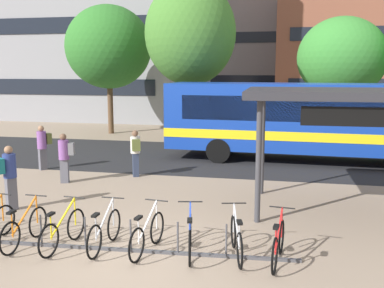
{
  "coord_description": "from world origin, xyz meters",
  "views": [
    {
      "loc": [
        3.02,
        -8.19,
        3.74
      ],
      "look_at": [
        0.33,
        4.72,
        1.54
      ],
      "focal_mm": 41.55,
      "sensor_mm": 36.0,
      "label": 1
    }
  ],
  "objects_px": {
    "parked_bicycle_blue_7": "(190,237)",
    "parked_bicycle_orange_3": "(25,228)",
    "parked_bicycle_red_9": "(278,244)",
    "transit_shelter": "(366,98)",
    "parked_bicycle_white_6": "(147,235)",
    "commuter_olive_pack_0": "(135,150)",
    "commuter_olive_pack_3": "(43,144)",
    "street_tree_3": "(109,47)",
    "parked_bicycle_yellow_4": "(63,231)",
    "commuter_grey_pack_2": "(65,155)",
    "commuter_teal_pack_1": "(9,173)",
    "parked_bicycle_silver_8": "(236,239)",
    "city_bus": "(316,119)",
    "street_tree_0": "(190,33)",
    "parked_bicycle_silver_5": "(105,232)",
    "street_tree_1": "(342,58)"
  },
  "relations": [
    {
      "from": "street_tree_0",
      "to": "street_tree_1",
      "type": "relative_size",
      "value": 1.21
    },
    {
      "from": "commuter_olive_pack_3",
      "to": "commuter_teal_pack_1",
      "type": "bearing_deg",
      "value": 58.11
    },
    {
      "from": "parked_bicycle_blue_7",
      "to": "street_tree_1",
      "type": "distance_m",
      "value": 19.41
    },
    {
      "from": "parked_bicycle_white_6",
      "to": "street_tree_1",
      "type": "bearing_deg",
      "value": -10.48
    },
    {
      "from": "parked_bicycle_blue_7",
      "to": "parked_bicycle_orange_3",
      "type": "bearing_deg",
      "value": 82.62
    },
    {
      "from": "commuter_grey_pack_2",
      "to": "street_tree_1",
      "type": "distance_m",
      "value": 17.2
    },
    {
      "from": "street_tree_0",
      "to": "parked_bicycle_orange_3",
      "type": "bearing_deg",
      "value": -92.58
    },
    {
      "from": "city_bus",
      "to": "parked_bicycle_red_9",
      "type": "bearing_deg",
      "value": -94.86
    },
    {
      "from": "parked_bicycle_red_9",
      "to": "transit_shelter",
      "type": "relative_size",
      "value": 0.28
    },
    {
      "from": "parked_bicycle_blue_7",
      "to": "parked_bicycle_white_6",
      "type": "bearing_deg",
      "value": 82.27
    },
    {
      "from": "parked_bicycle_yellow_4",
      "to": "commuter_grey_pack_2",
      "type": "xyz_separation_m",
      "value": [
        -2.61,
        5.14,
        0.57
      ]
    },
    {
      "from": "parked_bicycle_yellow_4",
      "to": "parked_bicycle_silver_8",
      "type": "height_order",
      "value": "same"
    },
    {
      "from": "commuter_olive_pack_0",
      "to": "commuter_teal_pack_1",
      "type": "height_order",
      "value": "commuter_teal_pack_1"
    },
    {
      "from": "parked_bicycle_silver_5",
      "to": "parked_bicycle_blue_7",
      "type": "relative_size",
      "value": 1.01
    },
    {
      "from": "commuter_teal_pack_1",
      "to": "city_bus",
      "type": "bearing_deg",
      "value": -11.09
    },
    {
      "from": "commuter_teal_pack_1",
      "to": "parked_bicycle_silver_8",
      "type": "bearing_deg",
      "value": -71.74
    },
    {
      "from": "parked_bicycle_red_9",
      "to": "street_tree_3",
      "type": "bearing_deg",
      "value": 38.01
    },
    {
      "from": "city_bus",
      "to": "commuter_teal_pack_1",
      "type": "distance_m",
      "value": 11.83
    },
    {
      "from": "parked_bicycle_red_9",
      "to": "commuter_olive_pack_0",
      "type": "distance_m",
      "value": 8.07
    },
    {
      "from": "city_bus",
      "to": "parked_bicycle_blue_7",
      "type": "height_order",
      "value": "city_bus"
    },
    {
      "from": "parked_bicycle_orange_3",
      "to": "street_tree_1",
      "type": "relative_size",
      "value": 0.26
    },
    {
      "from": "commuter_olive_pack_0",
      "to": "commuter_olive_pack_3",
      "type": "xyz_separation_m",
      "value": [
        -3.8,
        0.36,
        0.02
      ]
    },
    {
      "from": "parked_bicycle_red_9",
      "to": "commuter_grey_pack_2",
      "type": "height_order",
      "value": "commuter_grey_pack_2"
    },
    {
      "from": "commuter_olive_pack_0",
      "to": "commuter_olive_pack_3",
      "type": "relative_size",
      "value": 0.98
    },
    {
      "from": "transit_shelter",
      "to": "commuter_teal_pack_1",
      "type": "xyz_separation_m",
      "value": [
        -9.2,
        -1.72,
        -2.03
      ]
    },
    {
      "from": "transit_shelter",
      "to": "parked_bicycle_blue_7",
      "type": "bearing_deg",
      "value": -137.59
    },
    {
      "from": "city_bus",
      "to": "parked_bicycle_silver_5",
      "type": "xyz_separation_m",
      "value": [
        -4.88,
        -10.25,
        -1.39
      ]
    },
    {
      "from": "street_tree_1",
      "to": "parked_bicycle_silver_5",
      "type": "bearing_deg",
      "value": -110.02
    },
    {
      "from": "parked_bicycle_blue_7",
      "to": "commuter_teal_pack_1",
      "type": "bearing_deg",
      "value": 59.14
    },
    {
      "from": "parked_bicycle_blue_7",
      "to": "parked_bicycle_silver_8",
      "type": "height_order",
      "value": "same"
    },
    {
      "from": "parked_bicycle_orange_3",
      "to": "parked_bicycle_red_9",
      "type": "xyz_separation_m",
      "value": [
        5.35,
        0.22,
        0.0
      ]
    },
    {
      "from": "commuter_teal_pack_1",
      "to": "street_tree_0",
      "type": "xyz_separation_m",
      "value": [
        2.42,
        12.0,
        4.53
      ]
    },
    {
      "from": "parked_bicycle_silver_8",
      "to": "commuter_teal_pack_1",
      "type": "distance_m",
      "value": 6.59
    },
    {
      "from": "city_bus",
      "to": "street_tree_0",
      "type": "relative_size",
      "value": 1.49
    },
    {
      "from": "commuter_olive_pack_0",
      "to": "street_tree_3",
      "type": "xyz_separation_m",
      "value": [
        -5.01,
        10.11,
        4.09
      ]
    },
    {
      "from": "parked_bicycle_white_6",
      "to": "commuter_grey_pack_2",
      "type": "bearing_deg",
      "value": 48.51
    },
    {
      "from": "city_bus",
      "to": "commuter_teal_pack_1",
      "type": "bearing_deg",
      "value": -133.12
    },
    {
      "from": "commuter_olive_pack_0",
      "to": "commuter_grey_pack_2",
      "type": "height_order",
      "value": "commuter_grey_pack_2"
    },
    {
      "from": "street_tree_1",
      "to": "parked_bicycle_blue_7",
      "type": "bearing_deg",
      "value": -104.9
    },
    {
      "from": "parked_bicycle_white_6",
      "to": "parked_bicycle_red_9",
      "type": "bearing_deg",
      "value": -82.37
    },
    {
      "from": "transit_shelter",
      "to": "parked_bicycle_white_6",
      "type": "bearing_deg",
      "value": -143.05
    },
    {
      "from": "parked_bicycle_yellow_4",
      "to": "commuter_olive_pack_3",
      "type": "xyz_separation_m",
      "value": [
        -4.38,
        6.8,
        0.58
      ]
    },
    {
      "from": "commuter_olive_pack_3",
      "to": "street_tree_3",
      "type": "height_order",
      "value": "street_tree_3"
    },
    {
      "from": "parked_bicycle_silver_8",
      "to": "commuter_grey_pack_2",
      "type": "xyz_separation_m",
      "value": [
        -6.25,
        4.85,
        0.57
      ]
    },
    {
      "from": "parked_bicycle_silver_5",
      "to": "street_tree_1",
      "type": "distance_m",
      "value": 20.01
    },
    {
      "from": "parked_bicycle_orange_3",
      "to": "parked_bicycle_yellow_4",
      "type": "xyz_separation_m",
      "value": [
        0.87,
        0.04,
        0.0
      ]
    },
    {
      "from": "city_bus",
      "to": "commuter_grey_pack_2",
      "type": "xyz_separation_m",
      "value": [
        -8.37,
        -5.25,
        -0.82
      ]
    },
    {
      "from": "commuter_teal_pack_1",
      "to": "street_tree_1",
      "type": "distance_m",
      "value": 19.67
    },
    {
      "from": "city_bus",
      "to": "street_tree_3",
      "type": "bearing_deg",
      "value": 153.85
    },
    {
      "from": "commuter_grey_pack_2",
      "to": "transit_shelter",
      "type": "bearing_deg",
      "value": 157.02
    }
  ]
}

